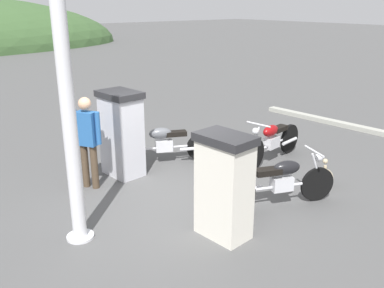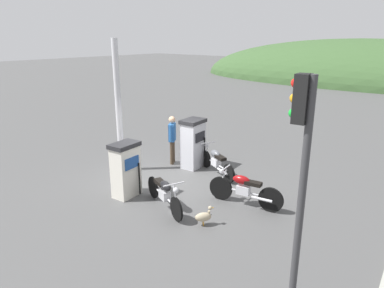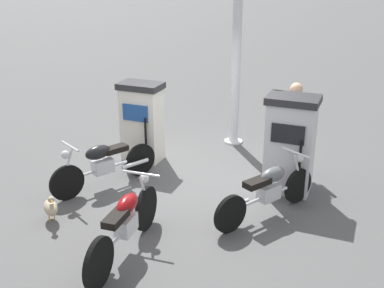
{
  "view_description": "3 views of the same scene",
  "coord_description": "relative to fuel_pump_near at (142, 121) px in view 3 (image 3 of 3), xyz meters",
  "views": [
    {
      "loc": [
        -4.05,
        -5.49,
        3.3
      ],
      "look_at": [
        0.47,
        0.23,
        0.81
      ],
      "focal_mm": 38.98,
      "sensor_mm": 36.0,
      "label": 1
    },
    {
      "loc": [
        6.97,
        -7.39,
        4.38
      ],
      "look_at": [
        0.43,
        0.55,
        1.2
      ],
      "focal_mm": 32.85,
      "sensor_mm": 36.0,
      "label": 2
    },
    {
      "loc": [
        7.08,
        3.48,
        3.77
      ],
      "look_at": [
        0.83,
        0.21,
        1.02
      ],
      "focal_mm": 44.44,
      "sensor_mm": 36.0,
      "label": 3
    }
  ],
  "objects": [
    {
      "name": "motorcycle_extra",
      "position": [
        2.88,
        1.61,
        -0.33
      ],
      "size": [
        2.08,
        0.57,
        0.97
      ],
      "color": "black",
      "rests_on": "ground"
    },
    {
      "name": "fuel_pump_near",
      "position": [
        0.0,
        0.0,
        0.0
      ],
      "size": [
        0.61,
        0.87,
        1.57
      ],
      "color": "silver",
      "rests_on": "ground"
    },
    {
      "name": "ground_plane",
      "position": [
        0.29,
        1.49,
        -0.8
      ],
      "size": [
        120.0,
        120.0,
        0.0
      ],
      "primitive_type": "plane",
      "color": "#4C4C4C"
    },
    {
      "name": "motorcycle_far_pump",
      "position": [
        1.0,
        2.96,
        -0.35
      ],
      "size": [
        1.93,
        1.0,
        0.93
      ],
      "color": "black",
      "rests_on": "ground"
    },
    {
      "name": "wandering_duck",
      "position": [
        2.7,
        0.08,
        -0.56
      ],
      "size": [
        0.4,
        0.45,
        0.49
      ],
      "color": "tan",
      "rests_on": "ground"
    },
    {
      "name": "attendant_person",
      "position": [
        -0.8,
        2.8,
        0.19
      ],
      "size": [
        0.37,
        0.54,
        1.72
      ],
      "color": "#473828",
      "rests_on": "ground"
    },
    {
      "name": "motorcycle_near_pump",
      "position": [
        1.39,
        0.1,
        -0.32
      ],
      "size": [
        1.96,
        0.94,
        0.95
      ],
      "color": "black",
      "rests_on": "ground"
    },
    {
      "name": "fuel_pump_far",
      "position": [
        -0.0,
        2.98,
        0.06
      ],
      "size": [
        0.69,
        0.9,
        1.7
      ],
      "color": "silver",
      "rests_on": "ground"
    },
    {
      "name": "canopy_support_pole",
      "position": [
        -1.71,
        1.24,
        1.29
      ],
      "size": [
        0.4,
        0.4,
        4.32
      ],
      "color": "silver",
      "rests_on": "ground"
    }
  ]
}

